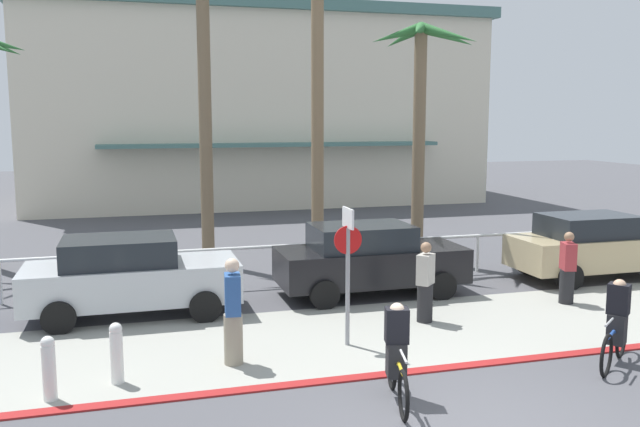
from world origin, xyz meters
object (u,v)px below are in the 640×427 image
object	(u,v)px
pedestrian_0	(567,271)
pedestrian_1	(425,286)
palm_tree_3	(422,89)
pedestrian_2	(233,315)
stop_sign_bike_lane	(348,256)
car_black_2	(369,259)
bollard_2	(117,353)
car_tan_3	(594,246)
cyclist_blue_1	(616,325)
palm_tree_1	(204,37)
palm_tree_2	(318,22)
bollard_0	(49,368)
car_silver_1	(130,276)
cyclist_yellow_0	(397,355)

from	to	relation	value
pedestrian_0	pedestrian_1	size ratio (longest dim) A/B	0.98
palm_tree_3	pedestrian_2	xyz separation A→B (m)	(-6.49, -6.90, -4.10)
stop_sign_bike_lane	car_black_2	distance (m)	3.76
car_black_2	bollard_2	bearing A→B (deg)	-144.50
car_tan_3	cyclist_blue_1	world-z (taller)	car_tan_3
palm_tree_1	palm_tree_2	bearing A→B (deg)	-4.06
bollard_2	pedestrian_2	bearing A→B (deg)	10.24
bollard_0	bollard_2	xyz separation A→B (m)	(0.95, 0.41, 0.00)
bollard_0	car_black_2	xyz separation A→B (m)	(6.60, 4.44, 0.35)
stop_sign_bike_lane	cyclist_blue_1	xyz separation A→B (m)	(4.09, -2.13, -0.98)
pedestrian_0	stop_sign_bike_lane	bearing A→B (deg)	-166.72
car_black_2	car_silver_1	bearing A→B (deg)	-177.39
bollard_2	cyclist_yellow_0	xyz separation A→B (m)	(4.00, -1.75, 0.18)
stop_sign_bike_lane	car_black_2	world-z (taller)	stop_sign_bike_lane
car_black_2	car_tan_3	xyz separation A→B (m)	(6.20, -0.05, 0.00)
car_silver_1	car_tan_3	size ratio (longest dim) A/B	1.00
pedestrian_0	palm_tree_1	bearing A→B (deg)	138.51
palm_tree_1	stop_sign_bike_lane	bearing A→B (deg)	-78.05
stop_sign_bike_lane	cyclist_blue_1	bearing A→B (deg)	-27.49
stop_sign_bike_lane	pedestrian_1	size ratio (longest dim) A/B	1.53
car_black_2	stop_sign_bike_lane	bearing A→B (deg)	-115.98
bollard_2	cyclist_blue_1	distance (m)	8.26
cyclist_yellow_0	pedestrian_0	size ratio (longest dim) A/B	1.08
stop_sign_bike_lane	palm_tree_2	size ratio (longest dim) A/B	0.27
car_silver_1	car_tan_3	world-z (taller)	same
bollard_0	pedestrian_0	xyz separation A→B (m)	(10.62, 2.46, 0.24)
palm_tree_1	pedestrian_1	world-z (taller)	palm_tree_1
cyclist_blue_1	palm_tree_3	bearing A→B (deg)	88.40
palm_tree_2	palm_tree_1	bearing A→B (deg)	175.94
car_black_2	car_tan_3	world-z (taller)	same
car_tan_3	pedestrian_0	size ratio (longest dim) A/B	2.67
stop_sign_bike_lane	pedestrian_0	distance (m)	5.85
car_tan_3	cyclist_blue_1	distance (m)	6.55
pedestrian_2	pedestrian_1	bearing A→B (deg)	17.65
stop_sign_bike_lane	bollard_0	xyz separation A→B (m)	(-4.99, -1.14, -1.16)
car_silver_1	bollard_2	bearing A→B (deg)	-93.41
pedestrian_2	bollard_2	bearing A→B (deg)	-169.76
palm_tree_2	car_silver_1	xyz separation A→B (m)	(-5.37, -4.47, -5.99)
bollard_0	pedestrian_0	distance (m)	10.90
bollard_2	car_tan_3	bearing A→B (deg)	18.59
palm_tree_2	car_black_2	distance (m)	7.33
palm_tree_1	palm_tree_3	world-z (taller)	palm_tree_1
pedestrian_1	stop_sign_bike_lane	bearing A→B (deg)	-154.85
bollard_0	palm_tree_3	xyz separation A→B (m)	(9.33, 7.65, 4.45)
bollard_2	cyclist_yellow_0	size ratio (longest dim) A/B	0.56
car_tan_3	pedestrian_2	size ratio (longest dim) A/B	2.38
palm_tree_3	cyclist_blue_1	bearing A→B (deg)	-91.60
palm_tree_3	pedestrian_1	bearing A→B (deg)	-112.91
car_black_2	cyclist_yellow_0	world-z (taller)	car_black_2
bollard_0	car_silver_1	xyz separation A→B (m)	(1.17, 4.19, 0.35)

